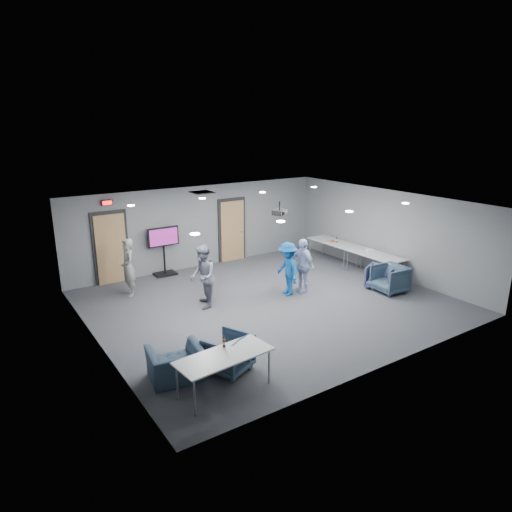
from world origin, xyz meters
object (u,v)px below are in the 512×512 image
person_b (203,277)px  person_d (288,269)px  person_a (128,268)px  chair_right_b (380,277)px  person_c (302,265)px  tv_stand (164,248)px  bottle_right (337,240)px  projector (280,212)px  chair_front_a (228,353)px  table_front_left (224,357)px  bottle_front (224,343)px  table_right_b (375,256)px  table_right_a (333,243)px  chair_right_c (390,279)px  chair_front_b (176,364)px

person_b → person_d: (2.38, -0.52, -0.08)m
person_a → chair_right_b: bearing=65.4°
person_c → chair_right_b: (2.07, -1.07, -0.44)m
tv_stand → person_a: bearing=-143.5°
bottle_right → projector: 4.17m
chair_front_a → table_front_left: chair_front_a is taller
chair_right_b → bottle_front: bottle_front is taller
person_d → table_right_b: person_d is taller
person_a → chair_right_b: person_a is taller
projector → bottle_right: bearing=-1.7°
table_front_left → bottle_front: bearing=55.3°
person_b → tv_stand: size_ratio=1.08×
person_b → person_c: bearing=101.4°
person_a → table_front_left: 5.63m
chair_right_b → table_right_a: 2.80m
person_d → chair_right_c: 2.98m
chair_front_b → projector: size_ratio=2.32×
person_c → chair_right_c: (2.07, -1.43, -0.39)m
person_d → projector: (-0.32, -0.02, 1.64)m
chair_right_c → bottle_right: bearing=172.3°
chair_right_c → person_d: bearing=-114.4°
person_a → projector: size_ratio=3.82×
person_b → table_right_b: person_b is taller
person_a → bottle_front: bearing=4.4°
person_c → projector: bearing=-94.1°
person_b → chair_front_a: (-1.07, -3.13, -0.47)m
chair_front_a → projector: projector is taller
chair_right_c → tv_stand: tv_stand is taller
person_b → chair_front_b: person_b is taller
table_front_left → tv_stand: size_ratio=1.18×
chair_right_c → chair_front_a: (-6.03, -1.16, -0.02)m
tv_stand → bottle_right: bearing=-20.8°
table_right_a → person_b: bearing=101.1°
person_c → bottle_front: 5.14m
chair_front_b → bottle_right: bottle_right is taller
person_c → chair_front_a: 4.75m
chair_front_b → projector: bearing=-141.2°
bottle_front → person_c: bearing=34.7°
bottle_right → person_b: bearing=-170.3°
person_d → bottle_front: (-3.72, -2.94, 0.05)m
bottle_front → person_d: bearing=38.3°
bottle_right → person_d: bearing=-155.4°
person_a → chair_right_b: size_ratio=2.21×
chair_right_c → table_right_a: 3.15m
chair_front_b → bottle_front: (0.73, -0.58, 0.49)m
chair_right_c → bottle_front: size_ratio=3.81×
chair_right_c → table_right_a: bearing=172.9°
person_d → table_right_b: bearing=94.1°
person_b → chair_right_c: size_ratio=1.97×
chair_front_b → bottle_right: size_ratio=4.22×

